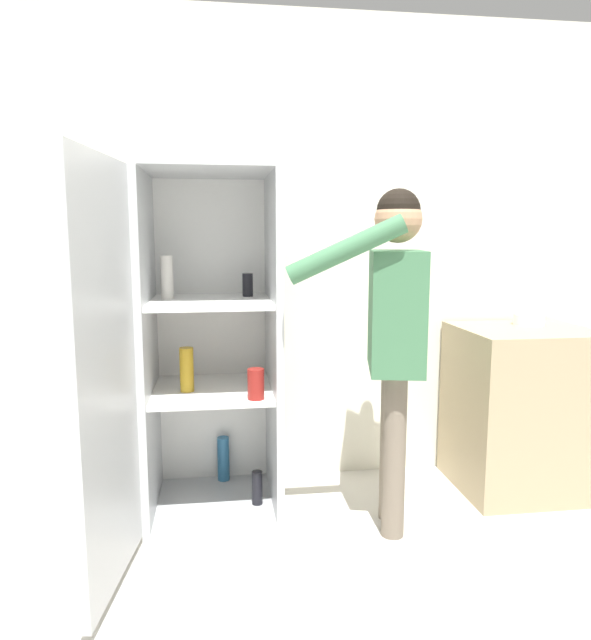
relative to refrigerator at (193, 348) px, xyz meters
The scene contains 6 objects.
ground_plane 1.05m from the refrigerator, 55.89° to the right, with size 12.00×12.00×0.00m, color beige.
wall_back 0.72m from the refrigerator, 52.94° to the left, with size 7.00×0.06×2.55m.
refrigerator is the anchor object (origin of this frame).
person 0.95m from the refrigerator, 13.55° to the right, with size 0.68×0.54×1.58m.
counter 1.79m from the refrigerator, ahead, with size 0.69×0.61×0.89m.
bowl 1.83m from the refrigerator, ahead, with size 0.17×0.17×0.06m.
Camera 1 is at (-0.22, -2.17, 1.37)m, focal length 32.00 mm.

